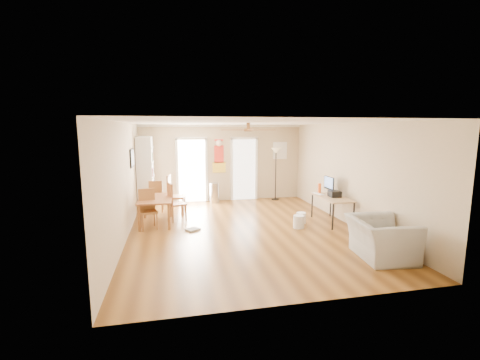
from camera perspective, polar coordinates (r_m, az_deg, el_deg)
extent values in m
plane|color=brown|center=(8.11, 0.89, -8.70)|extent=(7.00, 7.00, 0.00)
cube|color=red|center=(11.17, -3.69, 4.24)|extent=(0.46, 0.03, 1.10)
cube|color=white|center=(11.66, 6.99, 5.13)|extent=(0.50, 0.04, 0.60)
cube|color=black|center=(9.03, -18.31, 3.67)|extent=(0.04, 0.66, 0.48)
cylinder|color=#B5B5B7|center=(10.99, -4.48, -2.24)|extent=(0.40, 0.40, 0.67)
cube|color=white|center=(9.22, 13.49, -2.34)|extent=(0.19, 0.39, 0.01)
cube|color=black|center=(8.93, 16.16, -2.33)|extent=(0.29, 0.33, 0.16)
cylinder|color=#F85716|center=(9.37, 13.70, -1.39)|extent=(0.11, 0.11, 0.27)
cylinder|color=white|center=(8.76, 10.61, -6.53)|extent=(0.29, 0.29, 0.29)
cylinder|color=silver|center=(8.36, 10.21, -7.17)|extent=(0.30, 0.30, 0.32)
cube|color=gray|center=(8.15, -8.24, -8.54)|extent=(0.39, 0.37, 0.04)
imported|color=#9F9E99|center=(6.88, 23.35, -9.37)|extent=(1.15, 1.28, 0.76)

